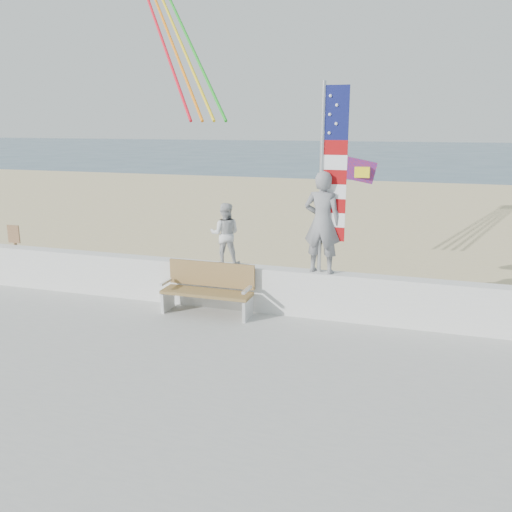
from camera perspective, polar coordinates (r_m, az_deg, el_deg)
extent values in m
plane|color=#2F4B5F|center=(9.37, -4.57, -10.50)|extent=(220.00, 220.00, 0.00)
cube|color=beige|center=(17.62, 6.47, 1.27)|extent=(90.00, 40.00, 0.08)
cube|color=#ACACA7|center=(6.31, -19.61, -23.31)|extent=(50.00, 12.40, 0.10)
cube|color=silver|center=(10.91, -0.69, -3.36)|extent=(30.00, 0.35, 0.90)
imported|color=slate|center=(10.22, 6.99, 3.52)|extent=(0.75, 0.53, 1.92)
imported|color=silver|center=(10.81, -3.27, 2.33)|extent=(0.70, 0.60, 1.25)
cube|color=olive|center=(10.66, -5.22, -3.89)|extent=(1.80, 0.50, 0.06)
cube|color=olive|center=(10.81, -4.71, -1.91)|extent=(1.80, 0.05, 0.50)
cube|color=white|center=(11.08, -9.27, -4.63)|extent=(0.06, 0.50, 0.40)
cube|color=white|center=(10.91, -9.47, -2.72)|extent=(0.06, 0.45, 0.05)
cube|color=silver|center=(10.45, -0.87, -5.59)|extent=(0.06, 0.50, 0.40)
cube|color=silver|center=(10.28, -0.97, -3.58)|extent=(0.06, 0.45, 0.05)
cylinder|color=silver|center=(10.12, 6.90, 7.93)|extent=(0.08, 0.08, 3.50)
cube|color=#0F1451|center=(10.03, 8.50, 14.69)|extent=(0.44, 0.02, 0.95)
cube|color=#9E0A0C|center=(10.23, 8.06, 2.32)|extent=(0.44, 0.02, 0.26)
cube|color=white|center=(10.18, 8.11, 3.78)|extent=(0.44, 0.02, 0.26)
cube|color=#9E0A0C|center=(10.14, 8.16, 5.25)|extent=(0.44, 0.02, 0.26)
cube|color=white|center=(10.10, 8.21, 6.73)|extent=(0.44, 0.02, 0.26)
cube|color=#9E0A0C|center=(10.07, 8.27, 8.22)|extent=(0.44, 0.02, 0.26)
cube|color=white|center=(10.05, 8.32, 9.72)|extent=(0.44, 0.02, 0.26)
cube|color=#9E0A0C|center=(10.03, 8.37, 11.23)|extent=(0.44, 0.02, 0.26)
sphere|color=white|center=(10.03, 7.72, 12.72)|extent=(0.06, 0.06, 0.06)
sphere|color=white|center=(10.01, 8.44, 13.61)|extent=(0.06, 0.06, 0.06)
sphere|color=white|center=(10.03, 7.78, 14.55)|extent=(0.06, 0.06, 0.06)
sphere|color=white|center=(10.01, 8.51, 15.44)|extent=(0.06, 0.06, 0.06)
sphere|color=white|center=(10.04, 7.84, 16.37)|extent=(0.06, 0.06, 0.06)
cube|color=red|center=(11.41, 10.41, 8.97)|extent=(0.89, 0.44, 0.59)
cube|color=yellow|center=(11.39, 11.15, 8.68)|extent=(0.31, 0.23, 0.22)
cylinder|color=red|center=(14.69, -10.11, 22.18)|extent=(3.13, 3.40, 4.34)
cylinder|color=orange|center=(14.59, -9.27, 22.27)|extent=(3.23, 3.40, 4.34)
cylinder|color=yellow|center=(14.50, -8.41, 22.36)|extent=(3.34, 3.40, 4.34)
cylinder|color=#1A9F20|center=(14.40, -7.53, 22.44)|extent=(3.44, 3.40, 4.34)
cylinder|color=brown|center=(14.00, -23.84, -0.46)|extent=(0.07, 0.07, 1.20)
cube|color=#866140|center=(13.85, -24.16, 2.12)|extent=(0.32, 0.03, 0.42)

